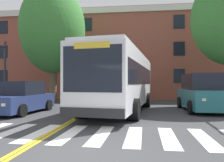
{
  "coord_description": "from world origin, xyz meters",
  "views": [
    {
      "loc": [
        1.39,
        -5.04,
        1.69
      ],
      "look_at": [
        -0.07,
        7.27,
        1.81
      ],
      "focal_mm": 35.0,
      "sensor_mm": 36.0,
      "label": 1
    }
  ],
  "objects_px": {
    "car_navy_near_lane": "(22,99)",
    "car_teal_far_lane": "(202,93)",
    "city_bus": "(121,79)",
    "street_tree_curbside_small": "(53,29)"
  },
  "relations": [
    {
      "from": "city_bus",
      "to": "car_teal_far_lane",
      "type": "height_order",
      "value": "city_bus"
    },
    {
      "from": "car_navy_near_lane",
      "to": "car_teal_far_lane",
      "type": "distance_m",
      "value": 10.64
    },
    {
      "from": "city_bus",
      "to": "car_teal_far_lane",
      "type": "relative_size",
      "value": 2.23
    },
    {
      "from": "car_navy_near_lane",
      "to": "city_bus",
      "type": "bearing_deg",
      "value": 15.39
    },
    {
      "from": "car_teal_far_lane",
      "to": "car_navy_near_lane",
      "type": "bearing_deg",
      "value": -168.85
    },
    {
      "from": "car_navy_near_lane",
      "to": "car_teal_far_lane",
      "type": "height_order",
      "value": "car_teal_far_lane"
    },
    {
      "from": "car_navy_near_lane",
      "to": "street_tree_curbside_small",
      "type": "distance_m",
      "value": 8.13
    },
    {
      "from": "city_bus",
      "to": "car_navy_near_lane",
      "type": "bearing_deg",
      "value": -164.61
    },
    {
      "from": "car_teal_far_lane",
      "to": "street_tree_curbside_small",
      "type": "relative_size",
      "value": 0.49
    },
    {
      "from": "city_bus",
      "to": "car_teal_far_lane",
      "type": "bearing_deg",
      "value": 6.14
    }
  ]
}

